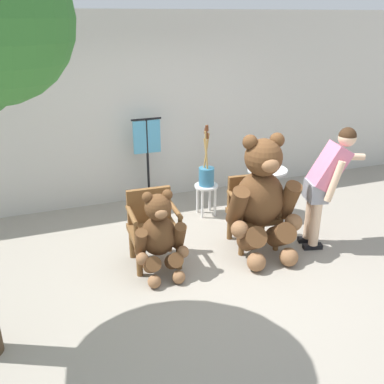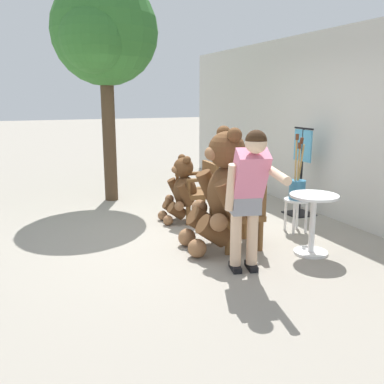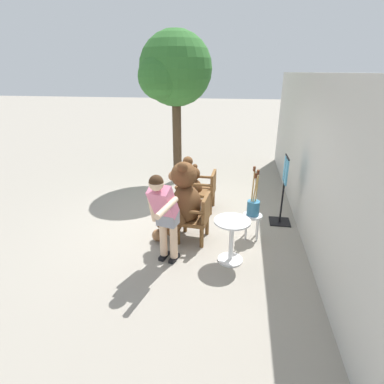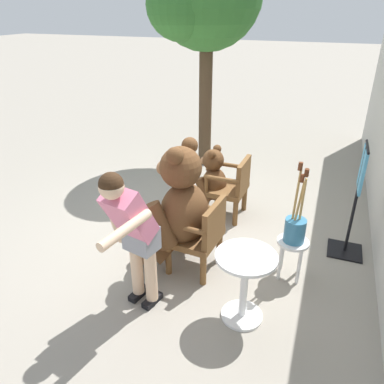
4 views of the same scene
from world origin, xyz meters
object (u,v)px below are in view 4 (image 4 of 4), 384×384
at_px(person_visitor, 132,229).
at_px(teddy_bear_small, 211,181).
at_px(brush_bucket, 295,227).
at_px(teddy_bear_large, 178,208).
at_px(white_stool, 292,249).
at_px(round_side_table, 245,280).
at_px(wooden_chair_left, 231,186).
at_px(clothing_display_stand, 356,199).
at_px(wooden_chair_right, 200,234).

bearing_deg(person_visitor, teddy_bear_small, 177.98).
height_order(teddy_bear_small, brush_bucket, brush_bucket).
bearing_deg(teddy_bear_large, teddy_bear_small, -178.48).
distance_m(white_stool, round_side_table, 0.86).
bearing_deg(person_visitor, wooden_chair_left, 169.94).
bearing_deg(teddy_bear_small, clothing_display_stand, 78.84).
bearing_deg(teddy_bear_small, teddy_bear_large, 1.52).
bearing_deg(clothing_display_stand, white_stool, -39.70).
bearing_deg(white_stool, teddy_bear_small, -130.07).
distance_m(wooden_chair_left, teddy_bear_small, 0.30).
relative_size(person_visitor, clothing_display_stand, 1.12).
distance_m(teddy_bear_small, round_side_table, 2.07).
distance_m(brush_bucket, round_side_table, 0.88).
height_order(white_stool, round_side_table, round_side_table).
relative_size(white_stool, round_side_table, 0.64).
height_order(person_visitor, round_side_table, person_visitor).
xyz_separation_m(teddy_bear_small, person_visitor, (2.08, -0.07, 0.42)).
xyz_separation_m(teddy_bear_small, white_stool, (1.07, 1.27, -0.13)).
relative_size(wooden_chair_right, round_side_table, 1.19).
relative_size(person_visitor, white_stool, 3.31).
xyz_separation_m(person_visitor, brush_bucket, (-1.01, 1.34, -0.27)).
relative_size(brush_bucket, round_side_table, 1.23).
bearing_deg(clothing_display_stand, round_side_table, -31.82).
height_order(teddy_bear_small, round_side_table, teddy_bear_small).
bearing_deg(white_stool, wooden_chair_right, -77.13).
bearing_deg(clothing_display_stand, wooden_chair_right, -59.29).
height_order(wooden_chair_right, clothing_display_stand, clothing_display_stand).
xyz_separation_m(teddy_bear_large, person_visitor, (0.80, -0.11, 0.18)).
bearing_deg(wooden_chair_left, brush_bucket, 42.50).
distance_m(person_visitor, round_side_table, 1.13).
bearing_deg(brush_bucket, teddy_bear_small, -130.05).
bearing_deg(brush_bucket, teddy_bear_large, -80.29).
bearing_deg(teddy_bear_large, round_side_table, 57.35).
relative_size(wooden_chair_left, person_visitor, 0.56).
distance_m(wooden_chair_right, clothing_display_stand, 1.83).
height_order(teddy_bear_large, clothing_display_stand, teddy_bear_large).
xyz_separation_m(wooden_chair_left, white_stool, (1.06, 0.97, -0.11)).
height_order(wooden_chair_right, brush_bucket, brush_bucket).
distance_m(wooden_chair_left, white_stool, 1.45).
bearing_deg(brush_bucket, wooden_chair_left, -137.50).
height_order(brush_bucket, round_side_table, brush_bucket).
bearing_deg(wooden_chair_left, clothing_display_stand, 76.92).
relative_size(white_stool, clothing_display_stand, 0.34).
bearing_deg(wooden_chair_right, white_stool, 102.87).
bearing_deg(white_stool, wooden_chair_left, -137.52).
xyz_separation_m(wooden_chair_right, round_side_table, (0.56, 0.63, -0.01)).
distance_m(person_visitor, brush_bucket, 1.70).
distance_m(teddy_bear_small, brush_bucket, 1.66).
distance_m(teddy_bear_large, clothing_display_stand, 2.03).
bearing_deg(person_visitor, clothing_display_stand, 131.67).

